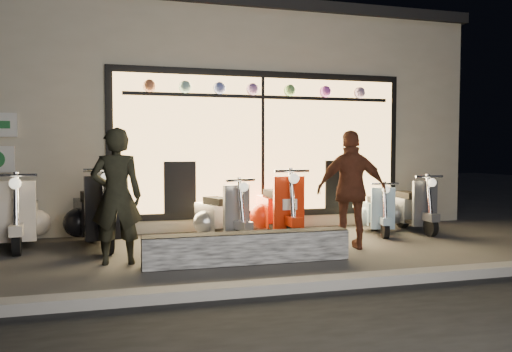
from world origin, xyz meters
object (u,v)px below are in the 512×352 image
at_px(scooter_red, 277,210).
at_px(woman, 352,190).
at_px(graffiti_barrier, 248,248).
at_px(scooter_silver, 219,216).
at_px(man, 116,196).

relative_size(scooter_red, woman, 0.88).
relative_size(graffiti_barrier, woman, 1.53).
bearing_deg(woman, scooter_silver, -22.43).
height_order(scooter_silver, man, man).
bearing_deg(woman, scooter_red, -48.55).
relative_size(scooter_silver, man, 0.78).
xyz_separation_m(scooter_red, man, (-2.59, -1.41, 0.42)).
distance_m(scooter_red, man, 2.98).
relative_size(graffiti_barrier, scooter_red, 1.74).
distance_m(scooter_silver, woman, 2.16).
relative_size(scooter_red, man, 0.88).
bearing_deg(woman, graffiti_barrier, 29.30).
relative_size(graffiti_barrier, scooter_silver, 1.96).
bearing_deg(scooter_silver, graffiti_barrier, -108.19).
distance_m(scooter_red, woman, 1.55).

